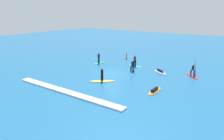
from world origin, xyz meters
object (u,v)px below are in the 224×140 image
surfer_on_red_board (193,73)px  surfer_on_blue_board (132,70)px  surfer_on_white_board (160,71)px  surfer_on_orange_board (155,90)px  surfer_on_teal_board (135,63)px  surfer_on_green_board (99,61)px  marker_buoy (126,58)px  surfer_on_yellow_board (102,79)px

surfer_on_red_board → surfer_on_blue_board: bearing=-109.0°
surfer_on_white_board → surfer_on_orange_board: bearing=-41.0°
surfer_on_blue_board → surfer_on_orange_board: size_ratio=1.00×
surfer_on_teal_board → surfer_on_orange_board: bearing=-48.5°
surfer_on_white_board → surfer_on_green_board: bearing=-143.8°
surfer_on_white_board → marker_buoy: 9.89m
surfer_on_teal_board → marker_buoy: size_ratio=1.96×
surfer_on_green_board → marker_buoy: (2.09, 5.70, -0.20)m
surfer_on_teal_board → surfer_on_white_board: size_ratio=1.03×
surfer_on_blue_board → surfer_on_yellow_board: size_ratio=0.99×
marker_buoy → surfer_on_yellow_board: bearing=-72.2°
marker_buoy → surfer_on_green_board: bearing=-110.2°
surfer_on_green_board → marker_buoy: bearing=-11.7°
surfer_on_green_board → surfer_on_red_board: 15.24m
surfer_on_green_board → marker_buoy: size_ratio=2.10×
surfer_on_white_board → marker_buoy: bearing=-177.6°
surfer_on_teal_board → surfer_on_green_board: surfer_on_teal_board is taller
surfer_on_teal_board → surfer_on_white_board: surfer_on_teal_board is taller
surfer_on_blue_board → surfer_on_orange_board: (5.64, -4.78, -0.28)m
surfer_on_teal_board → marker_buoy: (-3.84, 3.77, -0.29)m
surfer_on_orange_board → marker_buoy: (-11.06, 12.18, 0.12)m
surfer_on_blue_board → surfer_on_green_board: (-7.51, 1.69, 0.05)m
surfer_on_yellow_board → surfer_on_red_board: surfer_on_red_board is taller
surfer_on_teal_board → surfer_on_yellow_board: 9.12m
surfer_on_teal_board → surfer_on_yellow_board: bearing=-87.3°
marker_buoy → surfer_on_red_board: bearing=-17.1°
surfer_on_teal_board → surfer_on_blue_board: bearing=-65.6°
surfer_on_teal_board → surfer_on_yellow_board: surfer_on_teal_board is taller
surfer_on_blue_board → surfer_on_yellow_board: surfer_on_blue_board is taller
surfer_on_orange_board → surfer_on_green_board: 14.66m
surfer_on_white_board → marker_buoy: marker_buoy is taller
surfer_on_red_board → marker_buoy: surfer_on_red_board is taller
surfer_on_orange_board → surfer_on_teal_board: bearing=40.9°
surfer_on_blue_board → surfer_on_white_board: (3.26, 2.64, -0.29)m
surfer_on_green_board → surfer_on_orange_board: bearing=-107.8°
surfer_on_orange_board → surfer_on_blue_board: bearing=50.0°
surfer_on_teal_board → surfer_on_red_board: (9.21, -0.25, -0.08)m
surfer_on_red_board → marker_buoy: 13.65m
surfer_on_red_board → marker_buoy: (-13.05, 4.01, -0.21)m
surfer_on_green_board → surfer_on_red_board: bearing=-75.2°
surfer_on_orange_board → surfer_on_red_board: (1.99, 8.16, 0.33)m
surfer_on_blue_board → marker_buoy: bearing=3.8°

